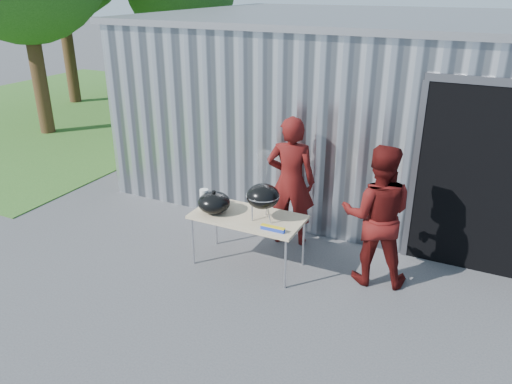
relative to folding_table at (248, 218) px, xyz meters
The scene contains 11 objects.
ground 0.86m from the folding_table, 109.81° to the right, with size 80.00×80.00×0.00m, color #414144.
building 4.29m from the folding_table, 79.68° to the left, with size 8.20×6.20×3.10m.
grass_patch 10.73m from the folding_table, 148.80° to the left, with size 10.00×12.00×0.02m, color #2D591E.
folding_table is the anchor object (origin of this frame).
kettle_grill 0.51m from the folding_table, ahead, with size 0.44×0.44×0.94m.
grill_lid 0.50m from the folding_table, 167.72° to the right, with size 0.44×0.44×0.32m.
paper_towels 0.67m from the folding_table, behind, with size 0.12×0.12×0.28m, color white.
white_tub 0.58m from the folding_table, 163.71° to the left, with size 0.20×0.15×0.10m, color white.
foil_box 0.55m from the folding_table, 27.54° to the right, with size 0.32×0.05×0.06m.
person_cook 0.95m from the folding_table, 73.97° to the left, with size 0.71×0.46×1.94m, color #4B0D0C.
person_bystander 1.69m from the folding_table, 13.47° to the left, with size 0.90×0.70×1.86m, color #4B0D0C.
Camera 1 is at (2.92, -4.91, 3.65)m, focal length 35.00 mm.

